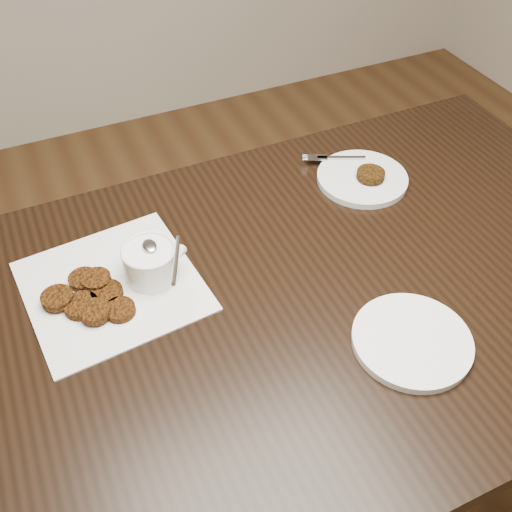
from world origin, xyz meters
The scene contains 7 objects.
floor centered at (0.00, 0.00, 0.00)m, with size 4.00×4.00×0.00m, color brown.
table centered at (0.07, 0.09, 0.38)m, with size 1.35×0.87×0.75m, color black.
napkin centered at (-0.28, 0.24, 0.75)m, with size 0.30×0.30×0.00m, color white.
sauce_ramekin centered at (-0.20, 0.23, 0.82)m, with size 0.13×0.13×0.13m, color white, non-canonical shape.
patty_cluster centered at (-0.32, 0.21, 0.76)m, with size 0.20×0.20×0.02m, color #5F300C, non-canonical shape.
plate_with_patty centered at (0.30, 0.32, 0.76)m, with size 0.20×0.20×0.03m, color silver, non-canonical shape.
plate_empty centered at (0.14, -0.09, 0.76)m, with size 0.20×0.20×0.01m, color white.
Camera 1 is at (-0.34, -0.52, 1.53)m, focal length 41.19 mm.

